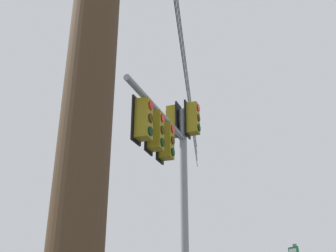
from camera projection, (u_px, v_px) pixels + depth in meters
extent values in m
cylinder|color=gray|center=(185.00, 229.00, 10.17)|extent=(0.20, 0.20, 6.64)
cylinder|color=gray|center=(159.00, 113.00, 9.63)|extent=(3.54, 0.31, 0.14)
cube|color=olive|center=(193.00, 119.00, 11.27)|extent=(0.31, 0.31, 0.90)
cube|color=black|center=(187.00, 119.00, 11.33)|extent=(0.44, 0.06, 1.04)
cylinder|color=red|center=(198.00, 108.00, 11.34)|extent=(0.20, 0.04, 0.20)
cylinder|color=#3C2703|center=(199.00, 118.00, 11.22)|extent=(0.20, 0.04, 0.20)
cylinder|color=black|center=(199.00, 128.00, 11.10)|extent=(0.20, 0.04, 0.20)
cube|color=olive|center=(173.00, 122.00, 11.46)|extent=(0.31, 0.31, 0.90)
cube|color=black|center=(178.00, 121.00, 11.41)|extent=(0.44, 0.06, 1.04)
cylinder|color=red|center=(167.00, 113.00, 11.64)|extent=(0.20, 0.04, 0.20)
cylinder|color=#3C2703|center=(167.00, 123.00, 11.52)|extent=(0.20, 0.04, 0.20)
cylinder|color=black|center=(167.00, 132.00, 11.40)|extent=(0.20, 0.04, 0.20)
cube|color=olive|center=(166.00, 141.00, 9.83)|extent=(0.31, 0.31, 0.90)
cube|color=black|center=(160.00, 142.00, 9.88)|extent=(0.44, 0.06, 1.04)
cylinder|color=red|center=(173.00, 129.00, 9.89)|extent=(0.20, 0.04, 0.20)
cylinder|color=#3C2703|center=(173.00, 140.00, 9.77)|extent=(0.20, 0.04, 0.20)
cylinder|color=black|center=(173.00, 152.00, 9.65)|extent=(0.20, 0.04, 0.20)
cube|color=olive|center=(156.00, 131.00, 9.24)|extent=(0.30, 0.30, 0.90)
cube|color=black|center=(149.00, 132.00, 9.29)|extent=(0.44, 0.05, 1.04)
cylinder|color=red|center=(163.00, 118.00, 9.31)|extent=(0.20, 0.03, 0.20)
cylinder|color=#3C2703|center=(163.00, 130.00, 9.19)|extent=(0.20, 0.03, 0.20)
cylinder|color=black|center=(163.00, 142.00, 9.07)|extent=(0.20, 0.03, 0.20)
cube|color=olive|center=(144.00, 119.00, 8.65)|extent=(0.32, 0.32, 0.90)
cube|color=black|center=(136.00, 120.00, 8.71)|extent=(0.44, 0.06, 1.04)
cylinder|color=red|center=(151.00, 105.00, 8.72)|extent=(0.20, 0.04, 0.20)
cylinder|color=#3C2703|center=(151.00, 118.00, 8.60)|extent=(0.20, 0.04, 0.20)
cylinder|color=black|center=(151.00, 131.00, 8.48)|extent=(0.20, 0.04, 0.20)
cylinder|color=black|center=(184.00, 71.00, 12.94)|extent=(17.53, 3.58, 0.67)
cylinder|color=black|center=(184.00, 62.00, 13.07)|extent=(17.53, 3.58, 0.67)
cylinder|color=black|center=(184.00, 52.00, 13.22)|extent=(17.53, 3.58, 0.67)
cylinder|color=black|center=(183.00, 43.00, 13.37)|extent=(17.53, 3.58, 0.67)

